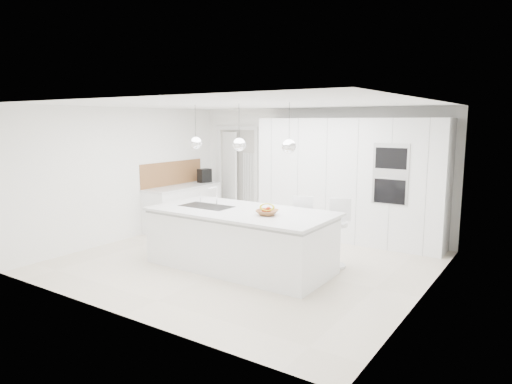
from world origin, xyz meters
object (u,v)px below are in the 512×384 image
Objects in this scene: bar_stool_right at (336,234)px; island_base at (240,241)px; espresso_machine at (204,176)px; bar_stool_left at (299,230)px; fruit_bowl at (267,212)px.

island_base is at bearing -168.28° from bar_stool_right.
espresso_machine is (-2.53, 2.18, 0.62)m from island_base.
espresso_machine is 0.29× the size of bar_stool_right.
bar_stool_left is at bearing 162.98° from bar_stool_right.
fruit_bowl is at bearing -5.26° from island_base.
fruit_bowl reaches higher than island_base.
fruit_bowl is at bearing -26.62° from espresso_machine.
bar_stool_right is (0.61, 0.07, 0.01)m from bar_stool_left.
bar_stool_right is at bearing -10.10° from espresso_machine.
bar_stool_right is (3.74, -1.33, -0.52)m from espresso_machine.
espresso_machine reaches higher than island_base.
fruit_bowl is 1.05× the size of espresso_machine.
fruit_bowl is at bearing -114.83° from bar_stool_left.
espresso_machine reaches higher than bar_stool_left.
island_base is at bearing -31.28° from espresso_machine.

